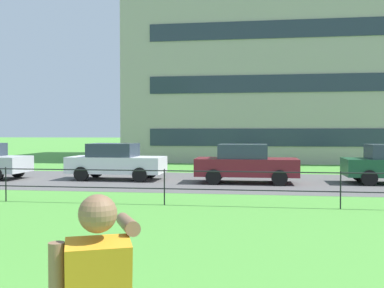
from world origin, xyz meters
name	(u,v)px	position (x,y,z in m)	size (l,w,h in m)	color
street_strip	(193,181)	(0.00, 18.58, 0.00)	(80.00, 7.29, 0.01)	#565454
park_fence	(164,181)	(0.00, 12.62, 0.67)	(28.39, 0.04, 1.00)	black
car_white_left	(116,161)	(-3.32, 18.67, 0.78)	(4.04, 1.89, 1.54)	silver
car_maroon_far_right	(246,163)	(2.14, 18.21, 0.78)	(4.00, 1.82, 1.54)	maroon
apartment_building_background	(304,47)	(6.31, 35.93, 8.58)	(25.23, 14.86, 17.16)	#ADA393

